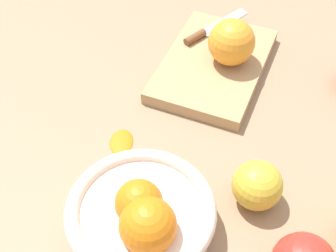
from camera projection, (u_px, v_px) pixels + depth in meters
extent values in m
plane|color=#997556|center=(232.00, 136.00, 0.72)|extent=(2.40, 2.40, 0.00)
cylinder|color=beige|center=(141.00, 220.00, 0.60)|extent=(0.18, 0.18, 0.05)
torus|color=beige|center=(141.00, 210.00, 0.58)|extent=(0.19, 0.19, 0.02)
sphere|color=orange|center=(139.00, 203.00, 0.57)|extent=(0.06, 0.06, 0.06)
sphere|color=orange|center=(148.00, 226.00, 0.55)|extent=(0.07, 0.07, 0.07)
cube|color=tan|center=(214.00, 65.00, 0.81)|extent=(0.26, 0.18, 0.02)
sphere|color=orange|center=(231.00, 42.00, 0.77)|extent=(0.08, 0.08, 0.08)
cube|color=silver|center=(225.00, 22.00, 0.87)|extent=(0.11, 0.07, 0.00)
cylinder|color=brown|center=(195.00, 37.00, 0.84)|extent=(0.05, 0.03, 0.01)
sphere|color=gold|center=(257.00, 185.00, 0.62)|extent=(0.07, 0.07, 0.07)
ellipsoid|color=orange|center=(121.00, 141.00, 0.71)|extent=(0.06, 0.05, 0.01)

